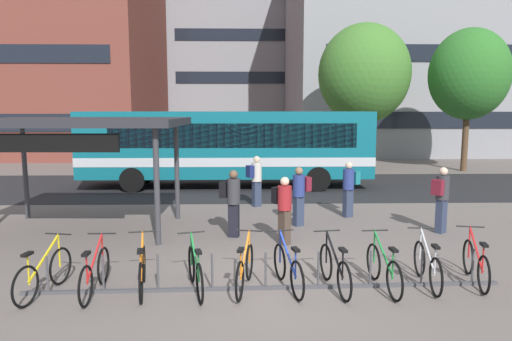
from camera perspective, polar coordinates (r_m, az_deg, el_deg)
name	(u,v)px	position (r m, az deg, el deg)	size (l,w,h in m)	color
ground	(277,283)	(8.92, 2.62, -13.96)	(200.00, 200.00, 0.00)	#6B605B
bus_lane_asphalt	(259,187)	(19.50, 0.34, -2.03)	(80.00, 7.20, 0.01)	#232326
city_bus	(225,145)	(19.28, -3.90, 3.15)	(12.03, 2.62, 3.20)	#0F6070
bike_rack	(266,285)	(8.61, 1.21, -14.11)	(8.78, 0.35, 0.70)	#47474C
parked_bicycle_yellow_0	(44,274)	(9.10, -25.05, -11.67)	(0.52, 1.70, 0.99)	black
parked_bicycle_red_1	(95,273)	(8.79, -19.54, -12.08)	(0.52, 1.72, 0.99)	black
parked_bicycle_orange_2	(142,271)	(8.68, -14.07, -12.10)	(0.52, 1.71, 0.99)	black
parked_bicycle_green_3	(195,272)	(8.47, -7.62, -12.45)	(0.61, 1.68, 0.99)	black
parked_bicycle_orange_4	(245,269)	(8.50, -1.41, -12.29)	(0.52, 1.71, 0.99)	black
parked_bicycle_blue_5	(288,269)	(8.54, 4.03, -12.22)	(0.58, 1.69, 0.99)	black
parked_bicycle_black_6	(335,269)	(8.62, 9.83, -12.13)	(0.52, 1.71, 0.99)	black
parked_bicycle_green_7	(383,269)	(8.83, 15.69, -11.82)	(0.52, 1.72, 0.99)	black
parked_bicycle_silver_8	(427,266)	(9.26, 20.69, -11.11)	(0.52, 1.72, 0.99)	black
parked_bicycle_red_9	(476,264)	(9.72, 25.83, -10.48)	(0.56, 1.70, 0.99)	black
transit_shelter	(80,126)	(12.99, -21.16, 5.28)	(5.47, 3.68, 3.06)	#38383D
commuter_teal_pack_0	(349,185)	(14.19, 11.62, -1.82)	(0.60, 0.51, 1.71)	#2D3851
commuter_navy_pack_1	(256,178)	(15.39, -0.02, -0.90)	(0.61, 0.53, 1.73)	#2D3851
commuter_maroon_pack_2	(300,192)	(12.91, 5.50, -2.71)	(0.61, 0.52, 1.68)	#2D3851
commuter_maroon_pack_3	(442,195)	(13.03, 22.24, -2.90)	(0.60, 0.56, 1.78)	#2D3851
commuter_black_pack_4	(232,199)	(11.73, -2.99, -3.54)	(0.58, 0.42, 1.75)	black
commuter_black_pack_6	(284,205)	(11.12, 3.48, -4.40)	(0.55, 0.60, 1.67)	#47382D
street_tree_0	(364,74)	(26.04, 13.39, 11.70)	(4.98, 4.98, 7.92)	brown
street_tree_1	(469,74)	(26.83, 25.16, 10.84)	(4.10, 4.10, 7.50)	brown
building_left_wing	(20,13)	(39.36, -27.51, 17.10)	(19.16, 13.74, 20.61)	brown
building_right_wing	(446,41)	(40.21, 22.73, 14.72)	(24.31, 13.48, 17.26)	gray
building_centre_block	(261,67)	(49.80, 0.67, 12.88)	(18.74, 12.28, 15.64)	gray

